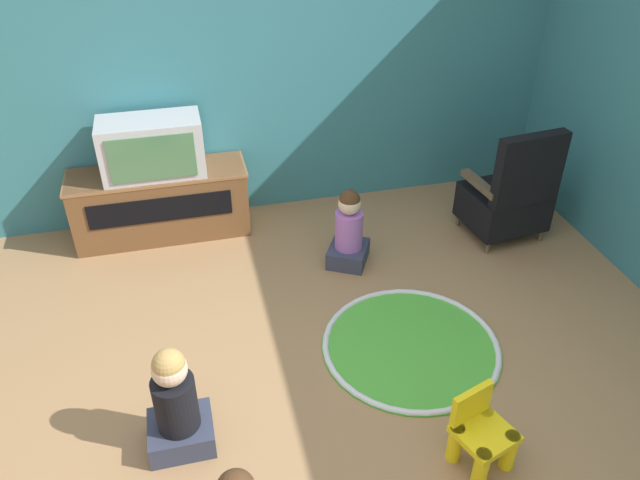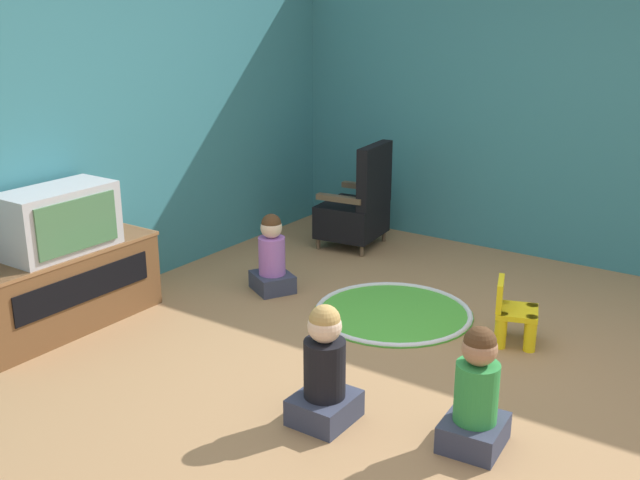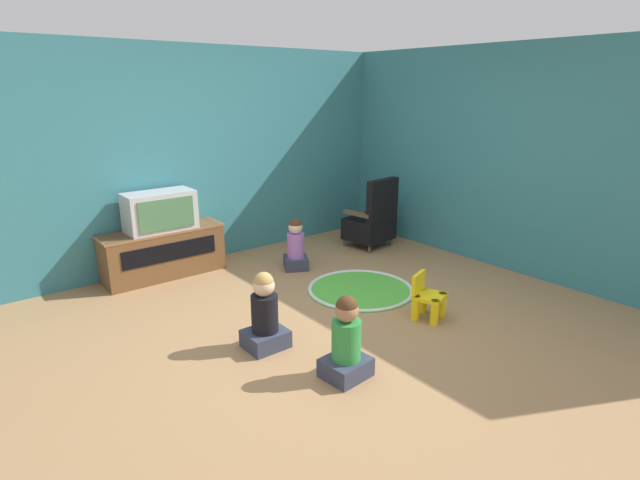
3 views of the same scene
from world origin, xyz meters
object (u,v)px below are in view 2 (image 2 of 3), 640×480
Objects in this scene: television at (59,220)px; yellow_kid_chair at (514,317)px; child_watching_right at (325,372)px; child_watching_left at (272,258)px; tv_cabinet at (65,288)px; black_armchair at (357,208)px; child_watching_center at (476,396)px.

television reaches higher than yellow_kid_chair.
yellow_kid_chair is 1.57m from child_watching_right.
child_watching_left is at bearing 76.38° from yellow_kid_chair.
television reaches higher than tv_cabinet.
child_watching_left is (1.33, -0.72, -0.50)m from television.
television is at bearing 90.00° from child_watching_right.
child_watching_left is (1.33, -0.74, -0.02)m from tv_cabinet.
television is at bearing 101.32° from yellow_kid_chair.
yellow_kid_chair is 0.70× the size of child_watching_left.
television is 1.13× the size of child_watching_right.
child_watching_right is at bearing -89.78° from tv_cabinet.
child_watching_center is at bearing 35.75° from black_armchair.
black_armchair is at bearing 28.33° from child_watching_right.
child_watching_right is (-1.32, -1.39, 0.02)m from child_watching_left.
television is 1.59m from child_watching_left.
black_armchair is at bearing -14.47° from television.
black_armchair is (2.63, -0.70, 0.07)m from tv_cabinet.
television is at bearing 90.17° from child_watching_left.
black_armchair reaches higher than child_watching_left.
black_armchair is (2.63, -0.68, -0.41)m from television.
black_armchair is at bearing -14.81° from tv_cabinet.
yellow_kid_chair is (1.50, -2.58, -0.59)m from television.
child_watching_center is (-2.39, -2.18, -0.08)m from black_armchair.
tv_cabinet is 3.00m from yellow_kid_chair.
tv_cabinet is at bearing 101.16° from yellow_kid_chair.
tv_cabinet is 0.48m from television.
black_armchair is 1.45× the size of child_watching_center.
child_watching_center is (0.24, -2.88, -0.01)m from tv_cabinet.
yellow_kid_chair is 0.66× the size of child_watching_center.
tv_cabinet is 1.44× the size of black_armchair.
child_watching_left is 2.40m from child_watching_center.
child_watching_center is (0.24, -2.86, -0.49)m from television.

